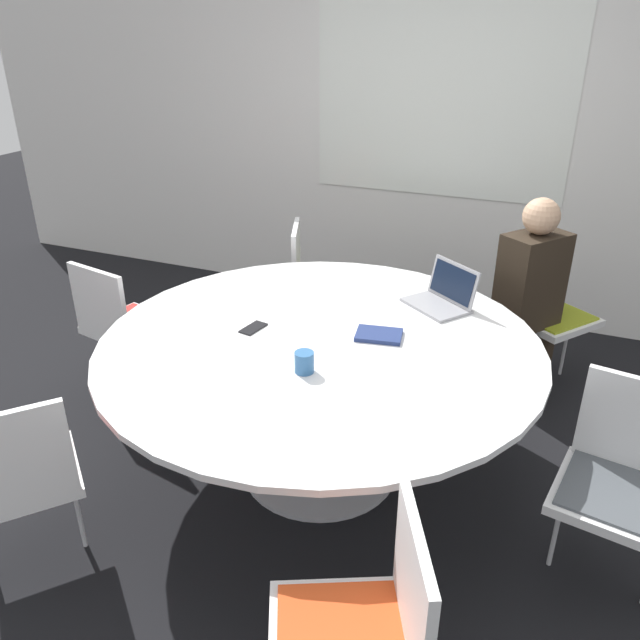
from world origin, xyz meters
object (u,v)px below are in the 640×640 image
(spiral_notebook, at_px, (379,335))
(coffee_cup, at_px, (304,362))
(cell_phone, at_px, (253,328))
(chair_0, at_px, (545,303))
(laptop, at_px, (443,296))
(chair_3, at_px, (16,473))
(chair_5, at_px, (624,473))
(chair_2, at_px, (121,319))
(chair_4, at_px, (365,627))
(chair_1, at_px, (315,277))
(person_0, at_px, (532,286))

(spiral_notebook, height_order, coffee_cup, coffee_cup)
(coffee_cup, height_order, cell_phone, coffee_cup)
(chair_0, relative_size, coffee_cup, 9.46)
(laptop, height_order, cell_phone, laptop)
(chair_3, xyz_separation_m, laptop, (1.25, 1.64, 0.28))
(chair_5, relative_size, cell_phone, 5.75)
(chair_0, distance_m, coffee_cup, 1.87)
(chair_2, xyz_separation_m, cell_phone, (0.98, -0.21, 0.23))
(chair_4, distance_m, chair_5, 1.22)
(chair_1, xyz_separation_m, chair_3, (-0.27, -2.27, 0.00))
(chair_0, distance_m, chair_2, 2.51)
(chair_5, bearing_deg, coffee_cup, 15.70)
(chair_5, bearing_deg, chair_2, 2.44)
(chair_4, relative_size, laptop, 2.16)
(chair_1, xyz_separation_m, spiral_notebook, (0.78, -1.09, 0.24))
(chair_4, bearing_deg, chair_1, 0.78)
(chair_1, height_order, chair_3, same)
(coffee_cup, bearing_deg, chair_4, -56.81)
(chair_2, xyz_separation_m, chair_5, (2.63, -0.36, 0.00))
(chair_2, distance_m, person_0, 2.35)
(person_0, bearing_deg, chair_1, -58.09)
(chair_1, bearing_deg, coffee_cup, 0.37)
(person_0, xyz_separation_m, coffee_cup, (-0.79, -1.40, 0.08))
(chair_2, relative_size, chair_5, 1.00)
(chair_0, bearing_deg, chair_5, 51.39)
(cell_phone, bearing_deg, spiral_notebook, 14.54)
(chair_4, xyz_separation_m, coffee_cup, (-0.58, 0.88, 0.27))
(chair_5, height_order, spiral_notebook, chair_5)
(coffee_cup, bearing_deg, cell_phone, 144.89)
(chair_0, xyz_separation_m, chair_2, (-2.23, -1.16, 0.00))
(coffee_cup, distance_m, cell_phone, 0.47)
(spiral_notebook, bearing_deg, cell_phone, -165.46)
(spiral_notebook, bearing_deg, coffee_cup, -114.46)
(chair_3, bearing_deg, chair_1, 33.65)
(chair_3, relative_size, cell_phone, 5.75)
(spiral_notebook, bearing_deg, person_0, 58.73)
(chair_1, bearing_deg, chair_3, -27.82)
(chair_2, relative_size, person_0, 0.71)
(chair_4, relative_size, person_0, 0.71)
(laptop, bearing_deg, spiral_notebook, -76.43)
(chair_0, distance_m, chair_1, 1.46)
(chair_1, distance_m, person_0, 1.39)
(chair_1, xyz_separation_m, chair_2, (-0.78, -1.02, 0.00))
(person_0, height_order, spiral_notebook, person_0)
(chair_0, height_order, cell_phone, chair_0)
(laptop, bearing_deg, chair_1, -176.32)
(person_0, xyz_separation_m, laptop, (-0.40, -0.52, 0.09))
(chair_1, distance_m, chair_5, 2.32)
(chair_0, bearing_deg, person_0, 19.05)
(chair_4, bearing_deg, person_0, -30.45)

